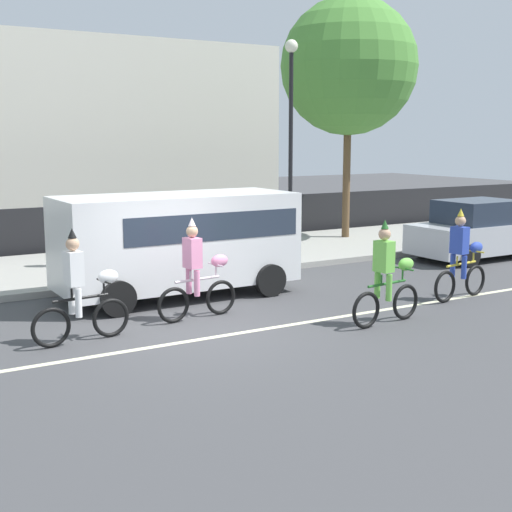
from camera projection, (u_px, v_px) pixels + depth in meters
name	position (u px, v px, depth m)	size (l,w,h in m)	color
ground_plane	(202.00, 330.00, 12.55)	(80.00, 80.00, 0.00)	#424244
road_centre_line	(215.00, 337.00, 12.13)	(36.00, 0.14, 0.01)	beige
sidewalk_curb	(86.00, 268.00, 18.04)	(60.00, 5.00, 0.15)	#9E9B93
fence_line	(54.00, 231.00, 20.39)	(40.00, 0.08, 1.40)	black
parade_cyclist_zebra	(81.00, 293.00, 11.71)	(1.72, 0.50, 1.92)	black
parade_cyclist_pink	(198.00, 274.00, 13.24)	(1.72, 0.50, 1.92)	black
parade_cyclist_lime	(388.00, 279.00, 12.87)	(1.72, 0.51, 1.92)	black
parade_cyclist_cobalt	(462.00, 260.00, 14.85)	(1.71, 0.51, 1.92)	black
parked_van_white	(180.00, 237.00, 15.06)	(5.00, 2.22, 2.18)	white
parked_car_silver	(479.00, 231.00, 19.85)	(4.10, 1.92, 1.64)	#B7BABF
street_lamp_post	(291.00, 114.00, 19.89)	(0.36, 0.36, 5.86)	black
street_tree_far_corner	(349.00, 67.00, 22.27)	(4.28, 4.28, 7.54)	brown
pedestrian_onlooker	(68.00, 232.00, 17.76)	(0.32, 0.20, 1.62)	#33333D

